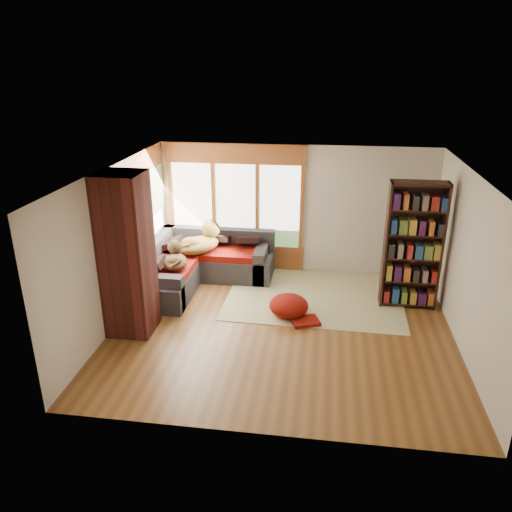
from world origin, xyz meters
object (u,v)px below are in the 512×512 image
(sectional_sofa, at_px, (192,265))
(dog_tan, at_px, (202,242))
(bookshelf, at_px, (413,246))
(area_rug, at_px, (314,295))
(brick_chimney, at_px, (127,255))
(pouf, at_px, (289,305))
(dog_brindle, at_px, (175,260))

(sectional_sofa, xyz_separation_m, dog_tan, (0.20, 0.05, 0.49))
(bookshelf, bearing_deg, area_rug, 175.50)
(sectional_sofa, distance_m, bookshelf, 4.21)
(bookshelf, bearing_deg, brick_chimney, -161.60)
(pouf, relative_size, dog_tan, 0.64)
(brick_chimney, distance_m, area_rug, 3.57)
(bookshelf, distance_m, dog_tan, 3.95)
(sectional_sofa, relative_size, bookshelf, 0.97)
(brick_chimney, height_order, bookshelf, brick_chimney)
(sectional_sofa, distance_m, area_rug, 2.50)
(sectional_sofa, relative_size, area_rug, 0.69)
(sectional_sofa, height_order, dog_brindle, dog_brindle)
(brick_chimney, bearing_deg, sectional_sofa, 77.71)
(dog_tan, bearing_deg, sectional_sofa, 139.94)
(brick_chimney, bearing_deg, dog_brindle, 74.74)
(brick_chimney, bearing_deg, pouf, 18.39)
(area_rug, height_order, dog_brindle, dog_brindle)
(area_rug, distance_m, pouf, 0.94)
(bookshelf, relative_size, dog_brindle, 2.93)
(pouf, height_order, dog_tan, dog_tan)
(pouf, bearing_deg, bookshelf, 18.41)
(dog_brindle, bearing_deg, area_rug, -97.05)
(sectional_sofa, relative_size, pouf, 3.25)
(area_rug, xyz_separation_m, pouf, (-0.42, -0.82, 0.19))
(area_rug, relative_size, dog_tan, 3.03)
(brick_chimney, height_order, dog_brindle, brick_chimney)
(area_rug, bearing_deg, dog_tan, 168.45)
(brick_chimney, xyz_separation_m, bookshelf, (4.54, 1.51, -0.17))
(area_rug, bearing_deg, bookshelf, -4.50)
(bookshelf, distance_m, dog_brindle, 4.21)
(bookshelf, bearing_deg, dog_tan, 171.40)
(brick_chimney, height_order, pouf, brick_chimney)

